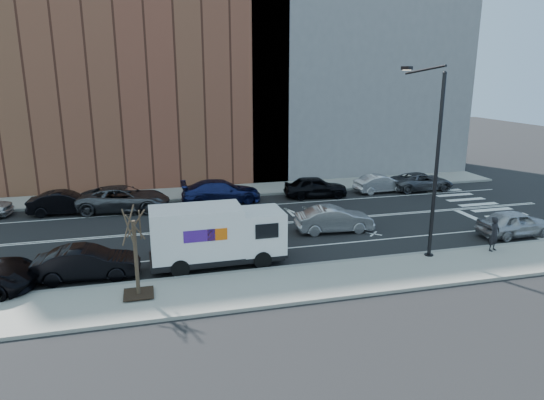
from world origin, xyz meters
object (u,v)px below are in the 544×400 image
pedestrian (494,234)px  driving_sedan (334,219)px  fedex_van (216,234)px  far_parked_b (66,203)px  near_parked_front (515,223)px

pedestrian → driving_sedan: bearing=118.7°
fedex_van → driving_sedan: 8.07m
driving_sedan → pedestrian: pedestrian is taller
pedestrian → far_parked_b: bearing=127.1°
fedex_van → far_parked_b: fedex_van is taller
fedex_van → near_parked_front: 16.94m
driving_sedan → near_parked_front: size_ratio=1.02×
fedex_van → near_parked_front: (16.92, -0.01, -0.79)m
fedex_van → near_parked_front: bearing=-0.7°
fedex_van → near_parked_front: fedex_van is taller
fedex_van → far_parked_b: (-8.30, 11.11, -0.78)m
fedex_van → near_parked_front: size_ratio=1.47×
driving_sedan → near_parked_front: bearing=-105.1°
far_parked_b → near_parked_front: far_parked_b is taller
near_parked_front → pedestrian: 3.66m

